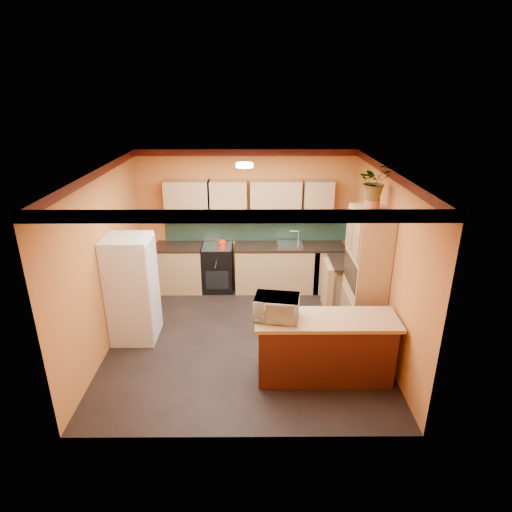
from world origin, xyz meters
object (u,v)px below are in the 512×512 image
(fridge, at_px, (132,289))
(pantry, at_px, (365,277))
(microwave, at_px, (277,307))
(base_cabinets_back, at_px, (250,268))
(stove, at_px, (218,268))
(breakfast_bar, at_px, (325,349))

(fridge, bearing_deg, pantry, -0.11)
(fridge, bearing_deg, microwave, -25.49)
(base_cabinets_back, height_order, fridge, fridge)
(fridge, height_order, microwave, fridge)
(microwave, bearing_deg, fridge, 163.62)
(base_cabinets_back, distance_m, pantry, 2.58)
(fridge, bearing_deg, stove, 55.92)
(stove, distance_m, fridge, 2.15)
(breakfast_bar, bearing_deg, base_cabinets_back, 110.44)
(fridge, height_order, breakfast_bar, fridge)
(breakfast_bar, bearing_deg, microwave, 180.00)
(microwave, bearing_deg, stove, 118.84)
(breakfast_bar, height_order, microwave, microwave)
(base_cabinets_back, xyz_separation_m, microwave, (0.38, -2.79, 0.65))
(stove, bearing_deg, microwave, -70.27)
(stove, bearing_deg, pantry, -36.02)
(base_cabinets_back, distance_m, breakfast_bar, 2.98)
(pantry, bearing_deg, fridge, 179.89)
(stove, bearing_deg, base_cabinets_back, 0.00)
(stove, relative_size, microwave, 1.59)
(fridge, bearing_deg, breakfast_bar, -20.08)
(base_cabinets_back, bearing_deg, fridge, -135.95)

